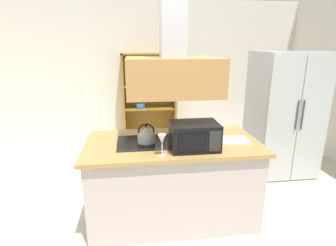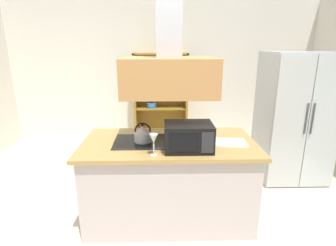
{
  "view_description": "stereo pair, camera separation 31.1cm",
  "coord_description": "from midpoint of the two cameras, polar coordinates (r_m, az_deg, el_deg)",
  "views": [
    {
      "loc": [
        -0.34,
        -2.35,
        1.87
      ],
      "look_at": [
        0.05,
        0.61,
        1.0
      ],
      "focal_mm": 28.5,
      "sensor_mm": 36.0,
      "label": 1
    },
    {
      "loc": [
        -0.03,
        -2.38,
        1.87
      ],
      "look_at": [
        0.05,
        0.61,
        1.0
      ],
      "focal_mm": 28.5,
      "sensor_mm": 36.0,
      "label": 2
    }
  ],
  "objects": [
    {
      "name": "ground_plane",
      "position": [
        3.02,
        -2.52,
        -22.05
      ],
      "size": [
        7.8,
        7.8,
        0.0
      ],
      "primitive_type": "plane",
      "color": "beige"
    },
    {
      "name": "wall_back",
      "position": [
        5.39,
        -5.54,
        10.64
      ],
      "size": [
        6.0,
        0.12,
        2.7
      ],
      "primitive_type": "cube",
      "color": "silver",
      "rests_on": "ground"
    },
    {
      "name": "kitchen_island",
      "position": [
        3.0,
        -2.15,
        -12.03
      ],
      "size": [
        1.82,
        0.96,
        0.9
      ],
      "color": "#BCABAA",
      "rests_on": "ground"
    },
    {
      "name": "range_hood",
      "position": [
        2.64,
        -2.44,
        12.65
      ],
      "size": [
        0.9,
        0.7,
        1.3
      ],
      "color": "#B67A44"
    },
    {
      "name": "refrigerator",
      "position": [
        4.2,
        21.54,
        1.7
      ],
      "size": [
        0.9,
        0.78,
        1.79
      ],
      "color": "#B0B4BD",
      "rests_on": "ground"
    },
    {
      "name": "dish_cabinet",
      "position": [
        5.27,
        -5.7,
        4.05
      ],
      "size": [
        1.03,
        0.4,
        1.74
      ],
      "color": "olive",
      "rests_on": "ground"
    },
    {
      "name": "kettle",
      "position": [
        2.77,
        -7.89,
        -2.53
      ],
      "size": [
        0.18,
        0.18,
        0.2
      ],
      "color": "silver",
      "rests_on": "kitchen_island"
    },
    {
      "name": "cutting_board",
      "position": [
        2.86,
        10.45,
        -3.71
      ],
      "size": [
        0.36,
        0.27,
        0.02
      ],
      "primitive_type": "cube",
      "rotation": [
        0.0,
        0.0,
        -0.08
      ],
      "color": "white",
      "rests_on": "kitchen_island"
    },
    {
      "name": "microwave",
      "position": [
        2.58,
        2.22,
        -2.81
      ],
      "size": [
        0.46,
        0.35,
        0.26
      ],
      "color": "black",
      "rests_on": "kitchen_island"
    },
    {
      "name": "wine_glass_on_counter",
      "position": [
        2.41,
        -5.0,
        -3.72
      ],
      "size": [
        0.08,
        0.08,
        0.21
      ],
      "color": "silver",
      "rests_on": "kitchen_island"
    }
  ]
}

